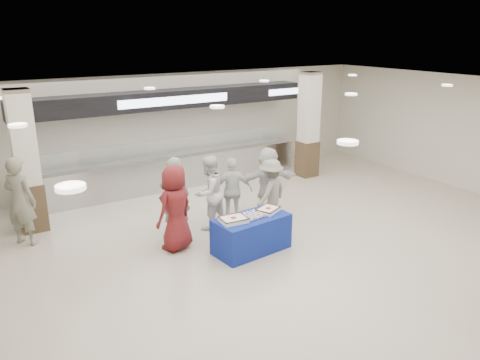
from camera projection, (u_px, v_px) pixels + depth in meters
ground at (285, 259)px, 9.36m from camera, size 14.00×14.00×0.00m
serving_line at (173, 148)px, 13.38m from camera, size 8.70×0.85×2.80m
column_left at (27, 165)px, 10.29m from camera, size 0.55×0.55×3.20m
column_right at (308, 128)px, 14.30m from camera, size 0.55×0.55×3.20m
display_table at (251, 234)px, 9.60m from camera, size 1.62×0.93×0.75m
sheet_cake_left at (234, 219)px, 9.23m from camera, size 0.54×0.44×0.11m
sheet_cake_right at (268, 209)px, 9.75m from camera, size 0.58×0.53×0.10m
cupcake_tray at (252, 215)px, 9.48m from camera, size 0.45×0.36×0.07m
civilian_maroon at (175, 208)px, 9.54m from camera, size 1.03×0.87×1.80m
soldier_a at (175, 197)px, 10.21m from camera, size 0.75×0.59×1.80m
chef_tall at (209, 193)px, 10.59m from camera, size 1.01×0.91×1.72m
chef_short at (233, 191)px, 10.92m from camera, size 1.00×0.71×1.58m
soldier_b at (271, 193)px, 10.79m from camera, size 1.17×0.95×1.58m
civilian_white at (268, 181)px, 11.40m from camera, size 1.66×0.93×1.71m
soldier_bg at (21, 201)px, 9.75m from camera, size 0.82×0.83×1.93m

